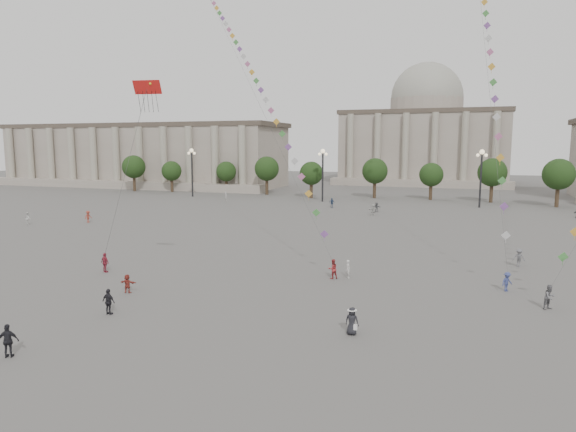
% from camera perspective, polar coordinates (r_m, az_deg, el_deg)
% --- Properties ---
extents(ground, '(360.00, 360.00, 0.00)m').
position_cam_1_polar(ground, '(34.89, -3.54, -11.50)').
color(ground, '#52504D').
rests_on(ground, ground).
extents(hall_west, '(84.00, 26.22, 17.20)m').
position_cam_1_polar(hall_west, '(152.14, -15.98, 6.50)').
color(hall_west, gray).
rests_on(hall_west, ground).
extents(hall_central, '(48.30, 34.30, 35.50)m').
position_cam_1_polar(hall_central, '(160.01, 14.97, 8.68)').
color(hall_central, gray).
rests_on(hall_central, ground).
extents(tree_row, '(137.12, 5.12, 8.00)m').
position_cam_1_polar(tree_row, '(109.19, 12.64, 4.54)').
color(tree_row, '#362A1B').
rests_on(tree_row, ground).
extents(lamp_post_far_west, '(2.00, 0.90, 10.65)m').
position_cam_1_polar(lamp_post_far_west, '(115.85, -10.64, 5.76)').
color(lamp_post_far_west, '#262628').
rests_on(lamp_post_far_west, ground).
extents(lamp_post_mid_west, '(2.00, 0.90, 10.65)m').
position_cam_1_polar(lamp_post_mid_west, '(104.15, 3.88, 5.64)').
color(lamp_post_mid_west, '#262628').
rests_on(lamp_post_mid_west, ground).
extents(lamp_post_mid_east, '(2.00, 0.90, 10.65)m').
position_cam_1_polar(lamp_post_mid_east, '(100.36, 20.68, 5.05)').
color(lamp_post_mid_east, '#262628').
rests_on(lamp_post_mid_east, ground).
extents(person_crowd_0, '(1.15, 0.89, 1.82)m').
position_cam_1_polar(person_crowd_0, '(94.51, 4.88, 1.47)').
color(person_crowd_0, navy).
rests_on(person_crowd_0, ground).
extents(person_crowd_1, '(1.10, 1.09, 1.79)m').
position_cam_1_polar(person_crowd_1, '(83.67, -26.91, -0.24)').
color(person_crowd_1, silver).
rests_on(person_crowd_1, ground).
extents(person_crowd_2, '(0.90, 1.26, 1.77)m').
position_cam_1_polar(person_crowd_2, '(82.07, -21.32, -0.07)').
color(person_crowd_2, '#9A382A').
rests_on(person_crowd_2, ground).
extents(person_crowd_4, '(1.73, 1.16, 1.79)m').
position_cam_1_polar(person_crowd_4, '(85.35, 9.42, 0.67)').
color(person_crowd_4, '#B8B8B3').
rests_on(person_crowd_4, ground).
extents(person_crowd_6, '(1.20, 0.78, 1.75)m').
position_cam_1_polar(person_crowd_6, '(53.84, 24.28, -4.24)').
color(person_crowd_6, slate).
rests_on(person_crowd_6, ground).
extents(person_crowd_10, '(0.71, 0.79, 1.81)m').
position_cam_1_polar(person_crowd_10, '(107.49, -6.91, 2.23)').
color(person_crowd_10, beige).
rests_on(person_crowd_10, ground).
extents(person_crowd_12, '(1.60, 1.06, 1.66)m').
position_cam_1_polar(person_crowd_12, '(89.69, 9.82, 0.97)').
color(person_crowd_12, slate).
rests_on(person_crowd_12, ground).
extents(person_crowd_13, '(0.65, 0.70, 1.60)m').
position_cam_1_polar(person_crowd_13, '(45.43, 6.70, -5.85)').
color(person_crowd_13, silver).
rests_on(person_crowd_13, ground).
extents(tourist_0, '(1.15, 0.73, 1.81)m').
position_cam_1_polar(tourist_0, '(49.86, -19.66, -4.90)').
color(tourist_0, '#9D2A3C').
rests_on(tourist_0, ground).
extents(tourist_1, '(1.10, 0.56, 1.81)m').
position_cam_1_polar(tourist_1, '(37.75, -19.30, -8.98)').
color(tourist_1, black).
rests_on(tourist_1, ground).
extents(tourist_2, '(1.41, 0.56, 1.49)m').
position_cam_1_polar(tourist_2, '(42.64, -17.42, -7.17)').
color(tourist_2, maroon).
rests_on(tourist_2, ground).
extents(tourist_4, '(1.20, 0.89, 1.89)m').
position_cam_1_polar(tourist_4, '(32.76, -28.65, -12.07)').
color(tourist_4, black).
rests_on(tourist_4, ground).
extents(kite_flyer_0, '(1.07, 1.04, 1.74)m').
position_cam_1_polar(kite_flyer_0, '(44.99, 5.00, -5.87)').
color(kite_flyer_0, maroon).
rests_on(kite_flyer_0, ground).
extents(kite_flyer_1, '(1.13, 1.13, 1.57)m').
position_cam_1_polar(kite_flyer_1, '(44.64, 23.16, -6.73)').
color(kite_flyer_1, navy).
rests_on(kite_flyer_1, ground).
extents(kite_flyer_2, '(1.09, 1.06, 1.77)m').
position_cam_1_polar(kite_flyer_2, '(41.19, 27.06, -8.03)').
color(kite_flyer_2, slate).
rests_on(kite_flyer_2, ground).
extents(hat_person, '(0.88, 0.61, 1.73)m').
position_cam_1_polar(hat_person, '(32.36, 7.12, -11.45)').
color(hat_person, black).
rests_on(hat_person, ground).
extents(dragon_kite, '(4.78, 1.96, 16.39)m').
position_cam_1_polar(dragon_kite, '(42.14, -15.38, 12.54)').
color(dragon_kite, red).
rests_on(dragon_kite, ground).
extents(kite_train_west, '(31.20, 36.08, 60.26)m').
position_cam_1_polar(kite_train_west, '(67.95, -4.50, 15.99)').
color(kite_train_west, '#3F3F3F').
rests_on(kite_train_west, ground).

